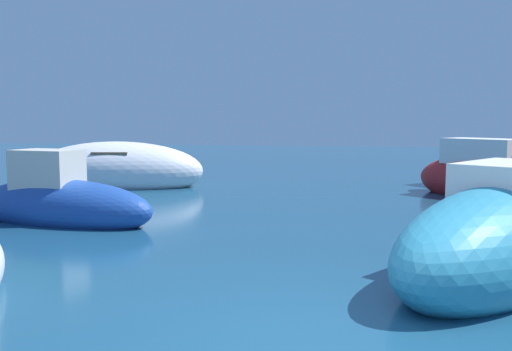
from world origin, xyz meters
name	(u,v)px	position (x,y,z in m)	size (l,w,h in m)	color
ground	(322,347)	(0.00, 0.00, 0.00)	(80.00, 80.00, 0.00)	navy
moored_boat_0	(492,179)	(3.98, 11.21, 0.53)	(4.64, 4.39, 2.00)	#B21E1E
moored_boat_2	(116,171)	(-7.42, 11.61, 0.53)	(5.91, 3.05, 1.90)	white
moored_boat_4	(505,240)	(2.32, 2.88, 0.53)	(4.46, 5.34, 1.96)	teal
moored_boat_6	(60,202)	(-5.93, 5.55, 0.43)	(4.54, 2.05, 1.81)	#1E479E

